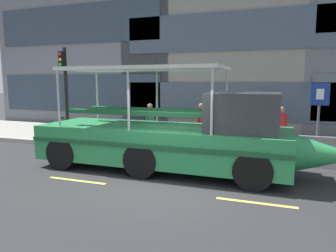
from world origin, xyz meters
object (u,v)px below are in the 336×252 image
(leaned_bicycle, at_px, (67,130))
(pedestrian_mid_right, at_px, (150,118))
(traffic_light_pole, at_px, (65,84))
(pedestrian_near_bow, at_px, (281,123))
(parking_sign, at_px, (319,106))
(duck_tour_boat, at_px, (178,137))
(pedestrian_mid_left, at_px, (201,120))

(leaned_bicycle, relative_size, pedestrian_mid_right, 1.08)
(traffic_light_pole, distance_m, leaned_bicycle, 2.08)
(leaned_bicycle, height_order, pedestrian_mid_right, pedestrian_mid_right)
(pedestrian_near_bow, bearing_deg, leaned_bicycle, -172.95)
(parking_sign, bearing_deg, traffic_light_pole, -179.69)
(parking_sign, height_order, duck_tour_boat, duck_tour_boat)
(pedestrian_mid_left, relative_size, pedestrian_mid_right, 1.04)
(pedestrian_near_bow, xyz_separation_m, pedestrian_mid_left, (-3.03, -0.42, 0.05))
(pedestrian_mid_left, bearing_deg, parking_sign, -6.26)
(duck_tour_boat, xyz_separation_m, pedestrian_mid_right, (-2.39, 3.39, 0.11))
(traffic_light_pole, distance_m, pedestrian_mid_left, 6.32)
(pedestrian_mid_right, bearing_deg, duck_tour_boat, -54.84)
(pedestrian_mid_left, bearing_deg, duck_tour_boat, -88.02)
(parking_sign, distance_m, pedestrian_near_bow, 1.66)
(parking_sign, relative_size, duck_tour_boat, 0.26)
(leaned_bicycle, relative_size, pedestrian_mid_left, 1.03)
(duck_tour_boat, distance_m, pedestrian_mid_right, 4.15)
(pedestrian_near_bow, distance_m, pedestrian_mid_left, 3.06)
(parking_sign, height_order, leaned_bicycle, parking_sign)
(duck_tour_boat, xyz_separation_m, pedestrian_mid_left, (-0.11, 3.31, 0.15))
(pedestrian_near_bow, xyz_separation_m, pedestrian_mid_right, (-5.31, -0.34, 0.01))
(parking_sign, bearing_deg, pedestrian_mid_left, 173.74)
(leaned_bicycle, relative_size, duck_tour_boat, 0.18)
(duck_tour_boat, height_order, pedestrian_mid_right, duck_tour_boat)
(parking_sign, bearing_deg, pedestrian_mid_right, 175.20)
(pedestrian_mid_right, bearing_deg, pedestrian_mid_left, -2.05)
(traffic_light_pole, relative_size, pedestrian_near_bow, 2.53)
(parking_sign, xyz_separation_m, pedestrian_mid_right, (-6.51, 0.55, -0.72))
(leaned_bicycle, xyz_separation_m, pedestrian_mid_left, (6.01, 0.70, 0.64))
(parking_sign, height_order, pedestrian_mid_right, parking_sign)
(pedestrian_mid_left, bearing_deg, leaned_bicycle, -173.36)
(traffic_light_pole, bearing_deg, pedestrian_mid_left, 4.85)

